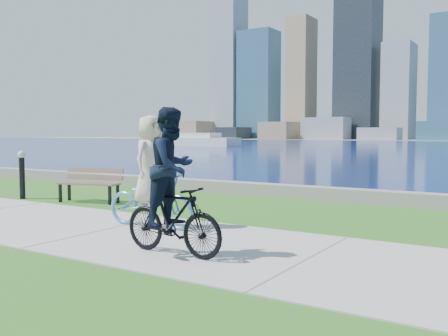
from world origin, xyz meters
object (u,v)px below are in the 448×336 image
(park_bench, at_px, (91,182))
(cyclist_man, at_px, (172,193))
(cyclist_woman, at_px, (151,186))
(bollard_lamp, at_px, (22,171))

(park_bench, height_order, cyclist_man, cyclist_man)
(park_bench, height_order, cyclist_woman, cyclist_woman)
(bollard_lamp, xyz_separation_m, cyclist_woman, (5.76, -1.36, 0.05))
(bollard_lamp, distance_m, cyclist_man, 7.99)
(bollard_lamp, distance_m, cyclist_woman, 5.92)
(cyclist_woman, height_order, cyclist_man, cyclist_man)
(cyclist_woman, bearing_deg, cyclist_man, -135.10)
(bollard_lamp, xyz_separation_m, cyclist_man, (7.46, -2.85, 0.17))
(bollard_lamp, height_order, cyclist_man, cyclist_man)
(cyclist_man, bearing_deg, bollard_lamp, 70.62)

